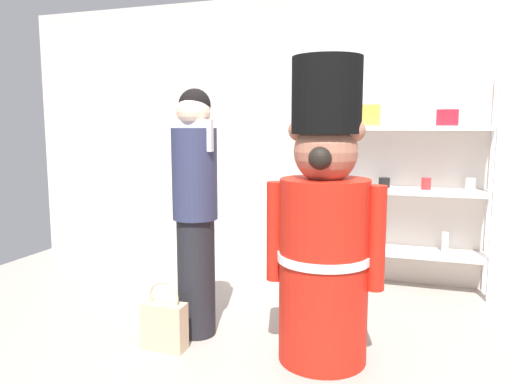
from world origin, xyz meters
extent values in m
cube|color=silver|center=(0.00, 2.20, 1.30)|extent=(6.40, 0.12, 2.60)
cube|color=white|center=(0.00, 1.83, 0.89)|extent=(0.05, 0.05, 1.78)
cube|color=white|center=(1.38, 1.83, 0.89)|extent=(0.05, 0.05, 1.78)
cube|color=white|center=(0.00, 2.13, 0.89)|extent=(0.05, 0.05, 1.78)
cube|color=white|center=(1.38, 2.13, 0.89)|extent=(0.05, 0.05, 1.78)
cube|color=white|center=(0.69, 1.98, 0.32)|extent=(1.38, 0.30, 0.04)
cube|color=white|center=(0.69, 1.98, 0.85)|extent=(1.38, 0.30, 0.04)
cube|color=white|center=(0.69, 1.98, 1.39)|extent=(1.38, 0.30, 0.04)
cylinder|color=navy|center=(0.18, 1.96, 0.92)|extent=(0.08, 0.08, 0.09)
cylinder|color=black|center=(0.52, 2.01, 0.92)|extent=(0.10, 0.10, 0.09)
cylinder|color=red|center=(0.87, 1.97, 0.92)|extent=(0.08, 0.08, 0.10)
cylinder|color=white|center=(1.21, 2.02, 0.93)|extent=(0.08, 0.08, 0.10)
cylinder|color=#596B33|center=(0.35, 2.00, 0.44)|extent=(0.07, 0.07, 0.19)
cylinder|color=silver|center=(1.04, 2.00, 0.43)|extent=(0.06, 0.06, 0.17)
cube|color=gold|center=(0.38, 1.98, 1.50)|extent=(0.17, 0.14, 0.18)
cube|color=#B21E2D|center=(1.00, 1.98, 1.47)|extent=(0.17, 0.13, 0.13)
cylinder|color=red|center=(0.28, 0.45, 0.55)|extent=(0.53, 0.53, 1.10)
cylinder|color=white|center=(0.28, 0.45, 0.64)|extent=(0.55, 0.55, 0.05)
sphere|color=#A4664E|center=(0.28, 0.45, 1.26)|extent=(0.37, 0.37, 0.37)
sphere|color=#A4664E|center=(0.12, 0.45, 1.38)|extent=(0.13, 0.13, 0.13)
sphere|color=#A4664E|center=(0.44, 0.45, 1.38)|extent=(0.13, 0.13, 0.13)
cylinder|color=black|center=(0.28, 0.45, 1.58)|extent=(0.40, 0.40, 0.43)
cylinder|color=red|center=(-0.02, 0.45, 0.77)|extent=(0.11, 0.11, 0.61)
cylinder|color=red|center=(0.58, 0.45, 0.77)|extent=(0.11, 0.11, 0.61)
sphere|color=black|center=(0.28, 0.28, 1.23)|extent=(0.13, 0.13, 0.13)
cylinder|color=black|center=(-0.59, 0.54, 0.40)|extent=(0.25, 0.25, 0.80)
cylinder|color=#2D3351|center=(-0.59, 0.54, 1.10)|extent=(0.30, 0.30, 0.60)
sphere|color=beige|center=(-0.59, 0.54, 1.49)|extent=(0.22, 0.22, 0.22)
cube|color=silver|center=(-0.59, 0.48, 1.35)|extent=(0.31, 0.04, 0.20)
sphere|color=black|center=(-0.59, 0.56, 1.54)|extent=(0.21, 0.21, 0.21)
cube|color=#C1AD89|center=(-0.69, 0.26, 0.15)|extent=(0.28, 0.12, 0.30)
torus|color=#C1AD89|center=(-0.69, 0.26, 0.34)|extent=(0.21, 0.01, 0.21)
camera|label=1|loc=(0.78, -2.34, 1.40)|focal=34.13mm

